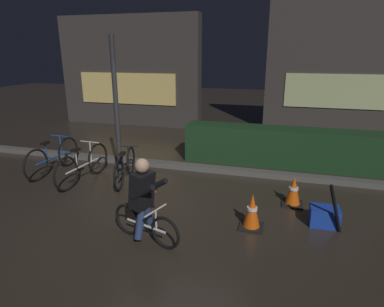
% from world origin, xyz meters
% --- Properties ---
extents(ground_plane, '(40.00, 40.00, 0.00)m').
position_xyz_m(ground_plane, '(0.00, 0.00, 0.00)').
color(ground_plane, '#2D261E').
extents(sidewalk_curb, '(12.00, 0.24, 0.12)m').
position_xyz_m(sidewalk_curb, '(0.00, 2.20, 0.06)').
color(sidewalk_curb, '#56544F').
rests_on(sidewalk_curb, ground).
extents(hedge_row, '(4.80, 0.70, 0.91)m').
position_xyz_m(hedge_row, '(1.80, 3.10, 0.45)').
color(hedge_row, '#19381C').
rests_on(hedge_row, ground).
extents(storefront_left, '(5.28, 0.54, 3.87)m').
position_xyz_m(storefront_left, '(-3.86, 6.50, 1.93)').
color(storefront_left, '#383330').
rests_on(storefront_left, ground).
extents(storefront_right, '(4.42, 0.54, 4.59)m').
position_xyz_m(storefront_right, '(3.19, 7.20, 2.28)').
color(storefront_right, '#383330').
rests_on(storefront_right, ground).
extents(street_post, '(0.10, 0.10, 2.94)m').
position_xyz_m(street_post, '(-1.56, 1.20, 1.47)').
color(street_post, '#2D2D33').
rests_on(street_post, ground).
extents(parked_bike_leftmost, '(0.46, 1.73, 0.80)m').
position_xyz_m(parked_bike_leftmost, '(-3.20, 1.15, 0.36)').
color(parked_bike_leftmost, black).
rests_on(parked_bike_leftmost, ground).
extents(parked_bike_left_mid, '(0.46, 1.73, 0.80)m').
position_xyz_m(parked_bike_left_mid, '(-2.25, 0.87, 0.36)').
color(parked_bike_left_mid, black).
rests_on(parked_bike_left_mid, ground).
extents(parked_bike_center_left, '(0.46, 1.53, 0.71)m').
position_xyz_m(parked_bike_center_left, '(-1.40, 1.11, 0.33)').
color(parked_bike_center_left, black).
rests_on(parked_bike_center_left, ground).
extents(traffic_cone_near, '(0.36, 0.36, 0.56)m').
position_xyz_m(traffic_cone_near, '(1.36, -0.10, 0.27)').
color(traffic_cone_near, black).
rests_on(traffic_cone_near, ground).
extents(traffic_cone_far, '(0.36, 0.36, 0.55)m').
position_xyz_m(traffic_cone_far, '(1.98, 0.91, 0.26)').
color(traffic_cone_far, black).
rests_on(traffic_cone_far, ground).
extents(blue_crate, '(0.45, 0.34, 0.30)m').
position_xyz_m(blue_crate, '(2.45, 0.30, 0.15)').
color(blue_crate, '#193DB7').
rests_on(blue_crate, ground).
extents(cyclist, '(1.15, 0.63, 1.25)m').
position_xyz_m(cyclist, '(-0.07, -0.87, 0.63)').
color(cyclist, black).
rests_on(cyclist, ground).
extents(closed_umbrella, '(0.30, 0.25, 0.82)m').
position_xyz_m(closed_umbrella, '(2.55, 0.05, 0.41)').
color(closed_umbrella, black).
rests_on(closed_umbrella, ground).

